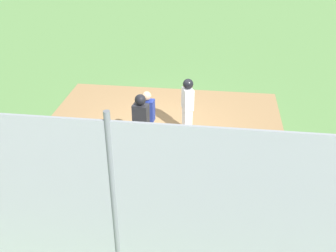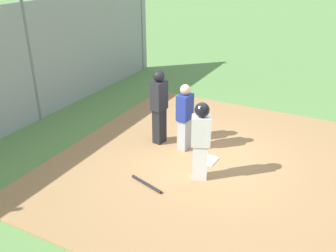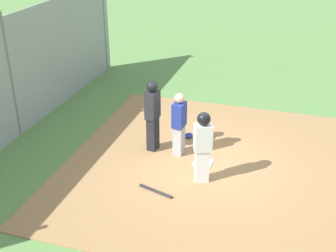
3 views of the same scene
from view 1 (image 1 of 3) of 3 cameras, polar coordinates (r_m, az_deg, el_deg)
ground_plane at (r=11.68m, az=-1.03°, el=-1.10°), size 140.00×140.00×0.00m
dirt_infield at (r=11.67m, az=-1.03°, el=-1.03°), size 7.20×6.40×0.03m
home_plate at (r=11.66m, az=-1.03°, el=-0.93°), size 0.46×0.46×0.02m
catcher at (r=10.70m, az=-2.99°, el=1.14°), size 0.40×0.30×1.61m
umpire at (r=10.05m, az=-3.85°, el=0.04°), size 0.41×0.31×1.84m
runner at (r=11.25m, az=2.82°, el=3.36°), size 0.39×0.45×1.68m
baseball_bat at (r=10.95m, az=6.23°, el=-3.19°), size 0.30×0.82×0.06m
catcher_mask at (r=11.28m, az=-7.37°, el=-2.02°), size 0.24×0.20×0.12m
baseball at (r=11.57m, az=-0.13°, el=-1.03°), size 0.07×0.07×0.07m
backstop_fence at (r=6.66m, az=-7.66°, el=-11.36°), size 12.00×0.10×3.35m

